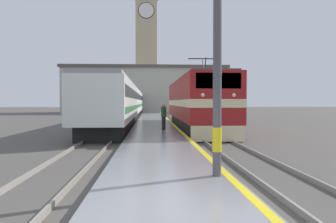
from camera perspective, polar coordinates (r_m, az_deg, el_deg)
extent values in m
plane|color=#514C47|center=(35.92, -2.59, -1.69)|extent=(200.00, 200.00, 0.00)
cube|color=gray|center=(30.92, -2.47, -1.97)|extent=(3.32, 140.00, 0.29)
cube|color=yellow|center=(30.97, 0.32, -1.70)|extent=(0.20, 140.00, 0.00)
cube|color=#514C47|center=(31.12, 3.18, -2.19)|extent=(2.83, 140.00, 0.02)
cube|color=gray|center=(31.04, 1.86, -2.05)|extent=(0.07, 140.00, 0.14)
cube|color=gray|center=(31.20, 4.49, -2.04)|extent=(0.07, 140.00, 0.14)
cube|color=#514C47|center=(31.04, -8.14, -2.22)|extent=(2.84, 140.00, 0.02)
cube|color=gray|center=(31.10, -9.46, -2.07)|extent=(0.07, 140.00, 0.14)
cube|color=gray|center=(30.98, -6.82, -2.07)|extent=(0.07, 140.00, 0.14)
cube|color=black|center=(25.35, 4.66, -2.08)|extent=(2.46, 15.96, 0.90)
cube|color=maroon|center=(25.29, 4.67, 2.15)|extent=(2.90, 17.35, 2.84)
cube|color=beige|center=(25.29, 4.66, 1.50)|extent=(2.92, 17.37, 0.44)
cube|color=beige|center=(16.97, 8.65, -3.80)|extent=(2.76, 0.30, 0.81)
cube|color=black|center=(16.84, 8.75, 5.33)|extent=(2.32, 0.12, 0.80)
sphere|color=white|center=(16.62, 6.07, 2.88)|extent=(0.20, 0.20, 0.20)
sphere|color=white|center=(16.95, 11.41, 2.83)|extent=(0.20, 0.20, 0.20)
cube|color=#4C4C51|center=(25.35, 4.67, 5.49)|extent=(2.61, 16.49, 0.12)
cylinder|color=#333333|center=(20.78, 6.48, 7.88)|extent=(0.06, 0.63, 1.03)
cylinder|color=#333333|center=(21.47, 6.16, 7.68)|extent=(0.06, 0.63, 1.03)
cube|color=#262626|center=(21.18, 6.33, 9.12)|extent=(2.03, 0.08, 0.06)
cube|color=black|center=(42.26, -6.85, -0.59)|extent=(2.46, 51.14, 0.90)
cube|color=silver|center=(42.23, -6.86, 1.76)|extent=(2.90, 53.27, 2.56)
cube|color=black|center=(42.23, -6.86, 2.46)|extent=(2.92, 52.20, 0.64)
cube|color=#338442|center=(42.23, -6.85, 1.07)|extent=(2.92, 52.20, 0.36)
cube|color=gray|center=(42.25, -6.86, 3.64)|extent=(2.67, 53.27, 0.20)
cylinder|color=#4C4C51|center=(8.37, 8.62, 15.97)|extent=(0.21, 0.21, 7.79)
cylinder|color=yellow|center=(8.16, 8.52, -4.84)|extent=(0.23, 0.23, 0.60)
cylinder|color=#23232D|center=(21.62, -0.77, -2.07)|extent=(0.26, 0.26, 0.82)
cylinder|color=#234C33|center=(21.58, -0.77, -0.07)|extent=(0.34, 0.34, 0.69)
sphere|color=tan|center=(21.57, -0.77, 1.13)|extent=(0.22, 0.22, 0.22)
cube|color=tan|center=(74.43, -3.78, 9.75)|extent=(4.64, 4.64, 25.14)
cylinder|color=black|center=(74.04, -3.81, 17.17)|extent=(3.55, 0.06, 3.55)
cylinder|color=white|center=(74.01, -3.81, 17.18)|extent=(3.25, 0.10, 3.25)
cube|color=#B7B2A3|center=(62.23, -3.98, 3.50)|extent=(29.50, 9.02, 8.19)
cube|color=#564C47|center=(62.52, -3.99, 7.48)|extent=(30.10, 9.62, 0.50)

